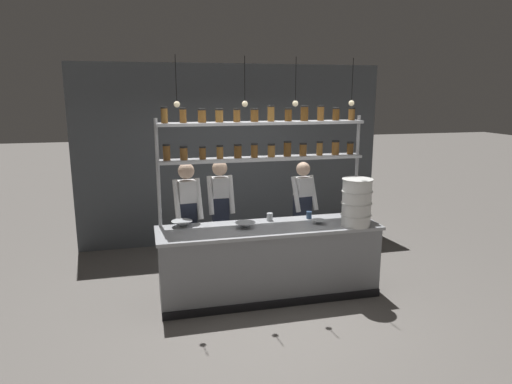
{
  "coord_description": "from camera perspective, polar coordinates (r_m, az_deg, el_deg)",
  "views": [
    {
      "loc": [
        -1.46,
        -5.25,
        2.56
      ],
      "look_at": [
        -0.12,
        0.2,
        1.32
      ],
      "focal_mm": 32.0,
      "sensor_mm": 36.0,
      "label": 1
    }
  ],
  "objects": [
    {
      "name": "pendant_light_row",
      "position": [
        5.45,
        1.68,
        11.23
      ],
      "size": [
        2.19,
        0.07,
        0.57
      ],
      "color": "black"
    },
    {
      "name": "ground_plane",
      "position": [
        6.02,
        1.6,
        -12.74
      ],
      "size": [
        40.0,
        40.0,
        0.0
      ],
      "primitive_type": "plane",
      "color": "slate"
    },
    {
      "name": "prep_bowl_center_front",
      "position": [
        5.63,
        -1.35,
        -4.17
      ],
      "size": [
        0.25,
        0.25,
        0.07
      ],
      "color": "#B2B7BC",
      "rests_on": "prep_counter"
    },
    {
      "name": "serving_cup_front",
      "position": [
        6.07,
        6.64,
        -2.87
      ],
      "size": [
        0.07,
        0.07,
        0.09
      ],
      "color": "#334C70",
      "rests_on": "prep_counter"
    },
    {
      "name": "container_stack",
      "position": [
        5.79,
        12.46,
        -1.27
      ],
      "size": [
        0.38,
        0.38,
        0.6
      ],
      "color": "white",
      "rests_on": "prep_counter"
    },
    {
      "name": "back_wall",
      "position": [
        7.81,
        -2.93,
        4.65
      ],
      "size": [
        5.19,
        0.12,
        3.01
      ],
      "primitive_type": "cube",
      "color": "#4C5156",
      "rests_on": "ground_plane"
    },
    {
      "name": "chef_left",
      "position": [
        6.05,
        -8.53,
        -3.01
      ],
      "size": [
        0.38,
        0.31,
        1.67
      ],
      "rotation": [
        0.0,
        0.0,
        0.1
      ],
      "color": "black",
      "rests_on": "ground_plane"
    },
    {
      "name": "spice_shelf_unit",
      "position": [
        5.81,
        0.9,
        6.05
      ],
      "size": [
        2.67,
        0.28,
        2.39
      ],
      "color": "#ADAFB5",
      "rests_on": "ground_plane"
    },
    {
      "name": "prep_bowl_center_back",
      "position": [
        5.85,
        7.85,
        -3.73
      ],
      "size": [
        0.19,
        0.19,
        0.05
      ],
      "color": "#B2B7BC",
      "rests_on": "prep_counter"
    },
    {
      "name": "serving_cup_by_board",
      "position": [
        5.94,
        1.73,
        -3.11
      ],
      "size": [
        0.08,
        0.08,
        0.1
      ],
      "color": "#B2B7BC",
      "rests_on": "prep_counter"
    },
    {
      "name": "prep_bowl_near_left",
      "position": [
        5.75,
        -9.24,
        -3.94
      ],
      "size": [
        0.26,
        0.26,
        0.07
      ],
      "color": "#B2B7BC",
      "rests_on": "prep_counter"
    },
    {
      "name": "prep_counter",
      "position": [
        5.84,
        1.63,
        -8.66
      ],
      "size": [
        2.79,
        0.76,
        0.92
      ],
      "color": "gray",
      "rests_on": "ground_plane"
    },
    {
      "name": "chef_center",
      "position": [
        6.36,
        -4.46,
        -2.32
      ],
      "size": [
        0.36,
        0.29,
        1.64
      ],
      "rotation": [
        0.0,
        0.0,
        0.01
      ],
      "color": "black",
      "rests_on": "ground_plane"
    },
    {
      "name": "chef_right",
      "position": [
        6.66,
        5.83,
        -2.06
      ],
      "size": [
        0.39,
        0.32,
        1.58
      ],
      "rotation": [
        0.0,
        0.0,
        0.18
      ],
      "color": "black",
      "rests_on": "ground_plane"
    }
  ]
}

